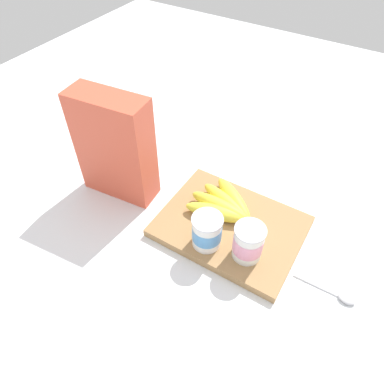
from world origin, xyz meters
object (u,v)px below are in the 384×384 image
object	(u,v)px
cutting_board	(230,226)
spoon	(334,293)
yogurt_cup_front	(248,243)
cereal_box	(115,147)
banana_bunch	(224,205)
yogurt_cup_back	(207,231)

from	to	relation	value
cutting_board	spoon	world-z (taller)	cutting_board
spoon	yogurt_cup_front	bearing A→B (deg)	5.76
yogurt_cup_front	spoon	distance (m)	0.21
cereal_box	yogurt_cup_front	distance (m)	0.39
yogurt_cup_front	banana_bunch	distance (m)	0.14
cutting_board	cereal_box	bearing A→B (deg)	5.04
yogurt_cup_front	banana_bunch	xyz separation A→B (m)	(0.10, -0.09, -0.03)
cereal_box	yogurt_cup_front	xyz separation A→B (m)	(-0.38, 0.03, -0.08)
spoon	cutting_board	bearing A→B (deg)	-8.65
cereal_box	banana_bunch	world-z (taller)	cereal_box
cutting_board	spoon	bearing A→B (deg)	171.35
yogurt_cup_back	banana_bunch	world-z (taller)	yogurt_cup_back
cereal_box	yogurt_cup_back	bearing A→B (deg)	164.15
yogurt_cup_front	yogurt_cup_back	size ratio (longest dim) A/B	1.05
cutting_board	cereal_box	size ratio (longest dim) A/B	1.18
spoon	yogurt_cup_back	bearing A→B (deg)	7.68
yogurt_cup_back	spoon	bearing A→B (deg)	-172.32
cereal_box	spoon	distance (m)	0.60
cutting_board	yogurt_cup_front	world-z (taller)	yogurt_cup_front
yogurt_cup_front	spoon	size ratio (longest dim) A/B	0.67
cutting_board	spoon	size ratio (longest dim) A/B	2.51
cutting_board	cereal_box	xyz separation A→B (m)	(0.31, 0.03, 0.13)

